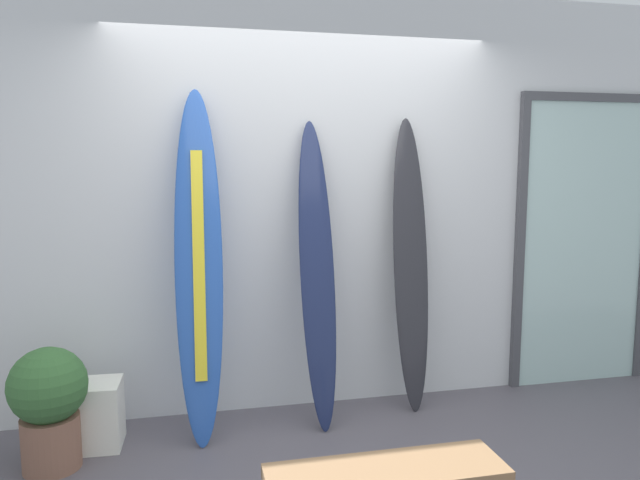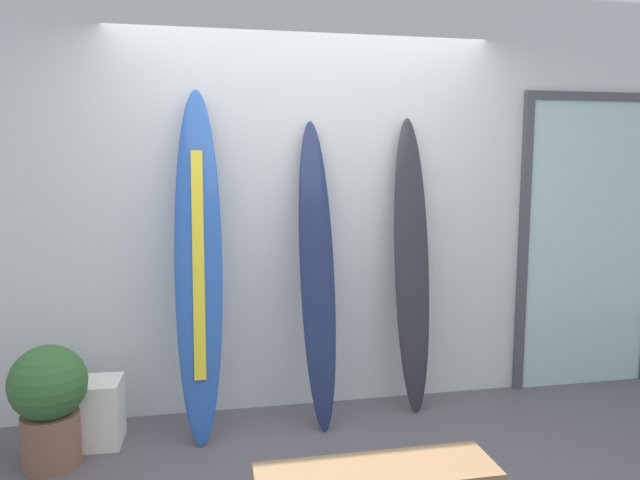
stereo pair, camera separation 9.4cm
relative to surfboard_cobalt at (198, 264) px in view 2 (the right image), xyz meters
The scene contains 7 objects.
wall_back 0.88m from the surfboard_cobalt, 29.36° to the left, with size 7.20×0.20×2.80m, color silver.
surfboard_cobalt is the anchor object (origin of this frame).
surfboard_navy 0.75m from the surfboard_cobalt, ahead, with size 0.23×0.49×1.94m.
surfboard_charcoal 1.40m from the surfboard_cobalt, ahead, with size 0.26×0.32×1.96m.
display_block_left 1.06m from the surfboard_cobalt, behind, with size 0.29×0.29×0.39m.
glass_door 2.84m from the surfboard_cobalt, ahead, with size 1.11×0.06×2.16m.
potted_plant 1.10m from the surfboard_cobalt, 162.18° to the right, with size 0.41×0.41×0.68m.
Camera 2 is at (-0.69, -2.73, 1.66)m, focal length 33.59 mm.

